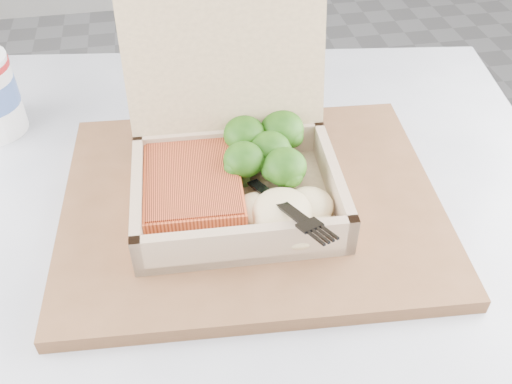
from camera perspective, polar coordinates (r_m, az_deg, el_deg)
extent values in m
cube|color=#B5B7C0|center=(0.57, -5.02, -6.53)|extent=(0.89, 0.89, 0.03)
cube|color=brown|center=(0.59, -0.49, -1.11)|extent=(0.41, 0.34, 0.02)
cube|color=tan|center=(0.57, -1.83, -1.16)|extent=(0.21, 0.17, 0.01)
cube|color=tan|center=(0.56, -11.61, -0.81)|extent=(0.02, 0.16, 0.04)
cube|color=tan|center=(0.58, 7.67, 0.92)|extent=(0.02, 0.16, 0.04)
cube|color=tan|center=(0.51, -0.97, -5.41)|extent=(0.20, 0.02, 0.04)
cube|color=tan|center=(0.62, -2.60, 4.59)|extent=(0.20, 0.02, 0.04)
cube|color=tan|center=(0.59, -3.11, 13.12)|extent=(0.20, 0.05, 0.15)
cube|color=#DE5F2B|center=(0.57, -6.31, 0.58)|extent=(0.10, 0.13, 0.03)
ellipsoid|color=#D3B888|center=(0.54, 2.65, -1.95)|extent=(0.09, 0.08, 0.03)
cube|color=black|center=(0.56, -0.50, 2.16)|extent=(0.04, 0.09, 0.03)
cube|color=black|center=(0.51, 3.35, -2.31)|extent=(0.03, 0.04, 0.01)
cube|color=white|center=(0.77, -0.11, 9.46)|extent=(0.11, 0.15, 0.00)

